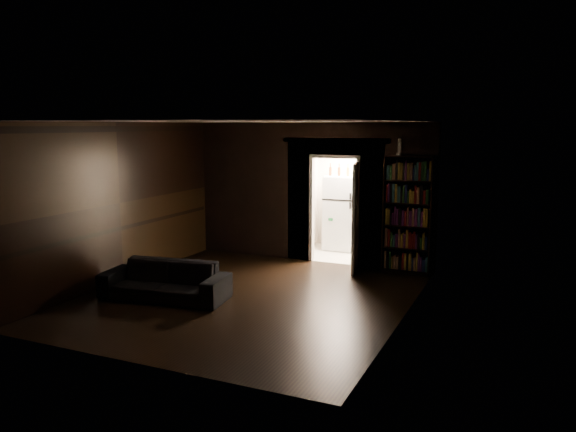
{
  "coord_description": "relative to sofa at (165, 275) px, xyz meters",
  "views": [
    {
      "loc": [
        4.11,
        -7.69,
        2.75
      ],
      "look_at": [
        0.32,
        0.9,
        1.22
      ],
      "focal_mm": 35.0,
      "sensor_mm": 36.0,
      "label": 1
    }
  ],
  "objects": [
    {
      "name": "bottles",
      "position": [
        1.39,
        4.46,
        1.4
      ],
      "size": [
        0.68,
        0.14,
        0.27
      ],
      "primitive_type": "cube",
      "rotation": [
        0.0,
        0.0,
        -0.09
      ],
      "color": "black",
      "rests_on": "refrigerator"
    },
    {
      "name": "sofa",
      "position": [
        0.0,
        0.0,
        0.0
      ],
      "size": [
        2.11,
        1.13,
        0.77
      ],
      "primitive_type": "imported",
      "rotation": [
        0.0,
        0.0,
        0.13
      ],
      "color": "black",
      "rests_on": "ground"
    },
    {
      "name": "room_walls",
      "position": [
        1.18,
        1.63,
        1.3
      ],
      "size": [
        5.02,
        5.61,
        2.84
      ],
      "color": "black",
      "rests_on": "ground"
    },
    {
      "name": "bookshelf",
      "position": [
        3.19,
        3.15,
        0.71
      ],
      "size": [
        0.95,
        0.63,
        2.2
      ],
      "primitive_type": "cube",
      "rotation": [
        0.0,
        0.0,
        0.38
      ],
      "color": "black",
      "rests_on": "ground"
    },
    {
      "name": "figurine",
      "position": [
        3.0,
        3.14,
        1.97
      ],
      "size": [
        0.11,
        0.11,
        0.31
      ],
      "primitive_type": "cube",
      "rotation": [
        0.0,
        0.0,
        -0.03
      ],
      "color": "silver",
      "rests_on": "bookshelf"
    },
    {
      "name": "door",
      "position": [
        2.25,
        2.88,
        0.64
      ],
      "size": [
        0.24,
        0.84,
        2.05
      ],
      "primitive_type": "cube",
      "rotation": [
        0.0,
        0.0,
        1.79
      ],
      "color": "silver",
      "rests_on": "ground"
    },
    {
      "name": "ground",
      "position": [
        1.19,
        0.56,
        -0.39
      ],
      "size": [
        5.5,
        5.5,
        0.0
      ],
      "primitive_type": "plane",
      "color": "black",
      "rests_on": "ground"
    },
    {
      "name": "refrigerator",
      "position": [
        1.46,
        4.59,
        0.44
      ],
      "size": [
        0.95,
        0.92,
        1.65
      ],
      "primitive_type": "cube",
      "rotation": [
        0.0,
        0.0,
        0.4
      ],
      "color": "silver",
      "rests_on": "ground"
    },
    {
      "name": "kitchen_alcove",
      "position": [
        1.69,
        4.43,
        0.82
      ],
      "size": [
        2.2,
        1.8,
        2.6
      ],
      "color": "beige",
      "rests_on": "ground"
    }
  ]
}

